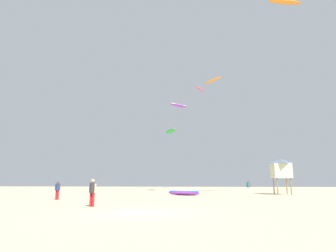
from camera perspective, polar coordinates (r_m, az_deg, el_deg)
name	(u,v)px	position (r m, az deg, el deg)	size (l,w,h in m)	color
ground_plane	(141,213)	(15.32, -5.38, -16.94)	(120.00, 120.00, 0.00)	beige
person_foreground	(92,190)	(19.26, -14.90, -12.36)	(0.53, 0.39, 1.73)	#B21E23
person_midground	(249,186)	(39.52, 15.85, -11.45)	(0.52, 0.36, 1.60)	silver
person_left	(58,189)	(26.92, -21.25, -11.65)	(0.52, 0.36, 1.58)	#B21E23
kite_grounded_near	(184,193)	(32.71, 3.18, -13.29)	(4.05, 2.90, 0.52)	purple
lifeguard_tower	(281,168)	(36.48, 21.69, -7.85)	(2.30, 2.30, 4.15)	#8C704C
kite_aloft_0	(179,106)	(48.66, 2.17, 4.13)	(3.34, 3.17, 0.47)	purple
kite_aloft_1	(200,89)	(57.43, 6.37, 7.41)	(2.31, 4.00, 0.88)	#E5598C
kite_aloft_2	(171,131)	(44.46, 0.54, -1.07)	(2.41, 4.33, 0.52)	green
kite_aloft_3	(213,81)	(34.26, 8.92, 8.99)	(2.41, 2.70, 0.61)	orange
kite_aloft_4	(285,2)	(40.64, 22.46, 21.98)	(4.50, 2.16, 0.80)	orange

